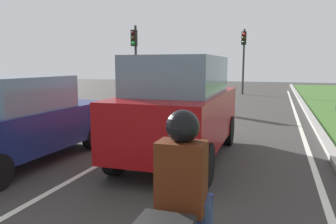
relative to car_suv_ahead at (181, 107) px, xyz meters
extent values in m
plane|color=#383533|center=(-0.78, 4.94, -1.17)|extent=(60.00, 60.00, 0.00)
cube|color=silver|center=(-1.48, 4.94, -1.16)|extent=(0.12, 32.00, 0.01)
cube|color=silver|center=(2.82, 4.94, -1.16)|extent=(0.12, 32.00, 0.01)
cube|color=#9E9B93|center=(3.32, 4.94, -1.11)|extent=(0.24, 48.00, 0.12)
cube|color=maroon|center=(0.00, 0.04, -0.24)|extent=(1.96, 4.52, 1.10)
cube|color=slate|center=(0.00, -0.11, 0.71)|extent=(1.74, 2.72, 0.80)
cylinder|color=black|center=(-0.89, 1.56, -0.79)|extent=(0.23, 0.76, 0.76)
cylinder|color=black|center=(0.85, 1.58, -0.79)|extent=(0.23, 0.76, 0.76)
cylinder|color=black|center=(-0.85, -1.50, -0.79)|extent=(0.23, 0.76, 0.76)
cylinder|color=black|center=(0.89, -1.48, -0.79)|extent=(0.23, 0.76, 0.76)
cube|color=navy|center=(-3.14, -1.41, -0.43)|extent=(1.87, 4.34, 0.84)
cube|color=slate|center=(-3.14, -1.51, 0.34)|extent=(1.61, 2.14, 0.70)
cylinder|color=black|center=(-3.91, 0.08, -0.85)|extent=(0.24, 0.65, 0.64)
cylinder|color=black|center=(-2.29, 0.04, -0.85)|extent=(0.24, 0.65, 0.64)
ellipsoid|color=#0C143F|center=(1.31, -4.00, -0.37)|extent=(0.29, 0.50, 0.24)
cube|color=#4C1E0C|center=(1.31, -4.40, 0.01)|extent=(0.40, 0.27, 0.60)
sphere|color=black|center=(1.31, -4.37, 0.43)|extent=(0.28, 0.28, 0.28)
cylinder|color=navy|center=(1.14, -4.28, -0.37)|extent=(0.16, 0.30, 0.45)
cylinder|color=navy|center=(1.48, -4.28, -0.37)|extent=(0.16, 0.30, 0.45)
cylinder|color=#2D2D2D|center=(-5.81, 10.47, 0.99)|extent=(0.14, 0.14, 4.32)
cube|color=black|center=(-5.81, 10.27, 2.43)|extent=(0.32, 0.24, 0.90)
sphere|color=#3F0F0F|center=(-5.81, 10.14, 2.71)|extent=(0.20, 0.20, 0.20)
sphere|color=#382B0C|center=(-5.81, 10.14, 2.43)|extent=(0.20, 0.20, 0.20)
sphere|color=green|center=(-5.81, 10.14, 2.15)|extent=(0.20, 0.20, 0.20)
cylinder|color=#2D2D2D|center=(-0.36, 16.84, 1.12)|extent=(0.14, 0.14, 4.56)
cube|color=black|center=(-0.36, 16.64, 2.76)|extent=(0.32, 0.24, 0.90)
sphere|color=red|center=(-0.36, 16.51, 3.04)|extent=(0.20, 0.20, 0.20)
sphere|color=#382B0C|center=(-0.36, 16.51, 2.76)|extent=(0.20, 0.20, 0.20)
sphere|color=black|center=(-0.36, 16.51, 2.48)|extent=(0.20, 0.20, 0.20)
camera|label=1|loc=(2.04, -6.88, 0.94)|focal=34.71mm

